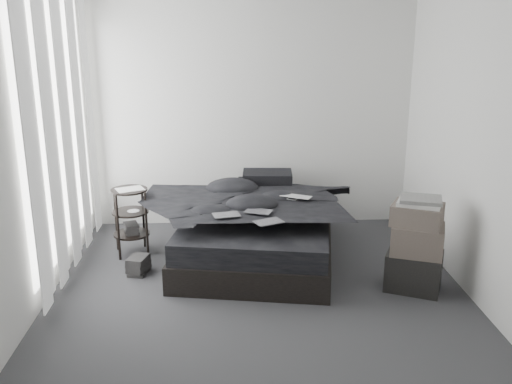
{
  "coord_description": "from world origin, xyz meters",
  "views": [
    {
      "loc": [
        -0.24,
        -4.25,
        2.25
      ],
      "look_at": [
        0.0,
        0.8,
        0.75
      ],
      "focal_mm": 40.0,
      "sensor_mm": 36.0,
      "label": 1
    }
  ],
  "objects_px": {
    "bed": "(258,246)",
    "side_stand": "(131,222)",
    "box_lower": "(414,271)",
    "laptop": "(294,192)"
  },
  "relations": [
    {
      "from": "bed",
      "to": "side_stand",
      "type": "distance_m",
      "value": 1.3
    },
    {
      "from": "bed",
      "to": "side_stand",
      "type": "xyz_separation_m",
      "value": [
        -1.27,
        0.18,
        0.21
      ]
    },
    {
      "from": "side_stand",
      "to": "box_lower",
      "type": "xyz_separation_m",
      "value": [
        2.6,
        -0.94,
        -0.16
      ]
    },
    {
      "from": "bed",
      "to": "box_lower",
      "type": "relative_size",
      "value": 4.09
    },
    {
      "from": "side_stand",
      "to": "box_lower",
      "type": "distance_m",
      "value": 2.77
    },
    {
      "from": "laptop",
      "to": "box_lower",
      "type": "bearing_deg",
      "value": -9.69
    },
    {
      "from": "laptop",
      "to": "side_stand",
      "type": "xyz_separation_m",
      "value": [
        -1.62,
        0.19,
        -0.35
      ]
    },
    {
      "from": "side_stand",
      "to": "box_lower",
      "type": "relative_size",
      "value": 1.46
    },
    {
      "from": "bed",
      "to": "laptop",
      "type": "bearing_deg",
      "value": 7.5
    },
    {
      "from": "laptop",
      "to": "box_lower",
      "type": "xyz_separation_m",
      "value": [
        0.98,
        -0.74,
        -0.52
      ]
    }
  ]
}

